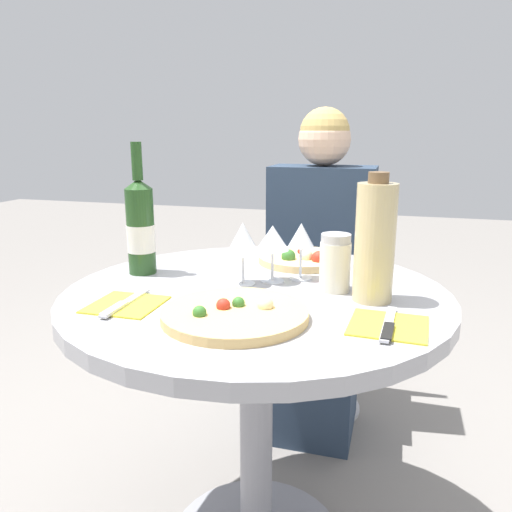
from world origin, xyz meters
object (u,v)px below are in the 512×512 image
object	(u,v)px
seated_diner	(317,289)
wine_bottle	(141,227)
chair_behind_diner	(321,303)
tall_carafe	(375,242)
dining_table	(256,349)
pizza_large	(235,314)

from	to	relation	value
seated_diner	wine_bottle	bearing A→B (deg)	59.05
chair_behind_diner	tall_carafe	distance (m)	0.97
wine_bottle	tall_carafe	xyz separation A→B (m)	(0.61, -0.06, 0.01)
wine_bottle	dining_table	bearing A→B (deg)	-9.96
dining_table	seated_diner	size ratio (longest dim) A/B	0.77
chair_behind_diner	seated_diner	size ratio (longest dim) A/B	0.72
dining_table	tall_carafe	xyz separation A→B (m)	(0.27, -0.00, 0.29)
chair_behind_diner	seated_diner	distance (m)	0.17
seated_diner	wine_bottle	xyz separation A→B (m)	(-0.38, -0.63, 0.33)
wine_bottle	tall_carafe	world-z (taller)	wine_bottle
chair_behind_diner	seated_diner	xyz separation A→B (m)	(0.00, -0.14, 0.11)
dining_table	chair_behind_diner	world-z (taller)	chair_behind_diner
dining_table	pizza_large	xyz separation A→B (m)	(0.01, -0.20, 0.17)
tall_carafe	dining_table	bearing A→B (deg)	179.13
chair_behind_diner	pizza_large	world-z (taller)	chair_behind_diner
seated_diner	chair_behind_diner	bearing A→B (deg)	-90.00
chair_behind_diner	dining_table	bearing A→B (deg)	87.27
dining_table	wine_bottle	bearing A→B (deg)	170.04
chair_behind_diner	seated_diner	bearing A→B (deg)	90.00
dining_table	pizza_large	size ratio (longest dim) A/B	3.07
pizza_large	tall_carafe	size ratio (longest dim) A/B	1.05
dining_table	seated_diner	distance (m)	0.69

